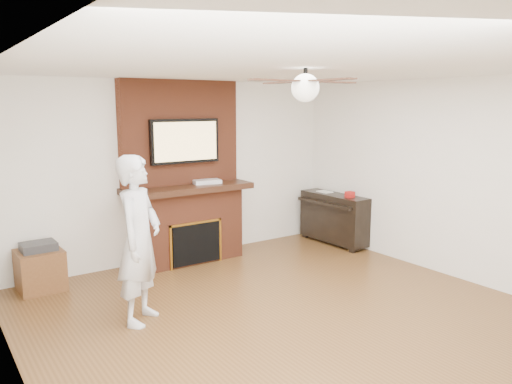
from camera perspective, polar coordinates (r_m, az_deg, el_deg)
room_shell at (r=4.81m, az=5.43°, el=-1.09°), size 5.36×5.86×2.86m
fireplace at (r=6.97m, az=-8.14°, el=0.17°), size 1.78×0.64×2.50m
tv at (r=6.85m, az=-8.11°, el=5.77°), size 1.00×0.08×0.60m
ceiling_fan at (r=4.72m, az=5.65°, el=11.90°), size 1.21×1.21×0.31m
person at (r=5.09m, az=-13.21°, el=-5.36°), size 0.73×0.73×1.69m
side_table at (r=6.48m, az=-23.45°, el=-7.98°), size 0.51×0.51×0.58m
piano at (r=7.94m, az=8.89°, el=-2.86°), size 0.48×1.22×0.88m
cable_box at (r=7.00m, az=-5.64°, el=1.19°), size 0.41×0.28×0.05m
candle_orange at (r=6.95m, az=-8.02°, el=-7.80°), size 0.07×0.07×0.12m
candle_green at (r=7.03m, az=-6.53°, el=-7.66°), size 0.08×0.08×0.10m
candle_cream at (r=7.10m, az=-6.35°, el=-7.49°), size 0.08×0.08×0.09m
candle_blue at (r=7.11m, az=-6.38°, el=-7.48°), size 0.06×0.06×0.09m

